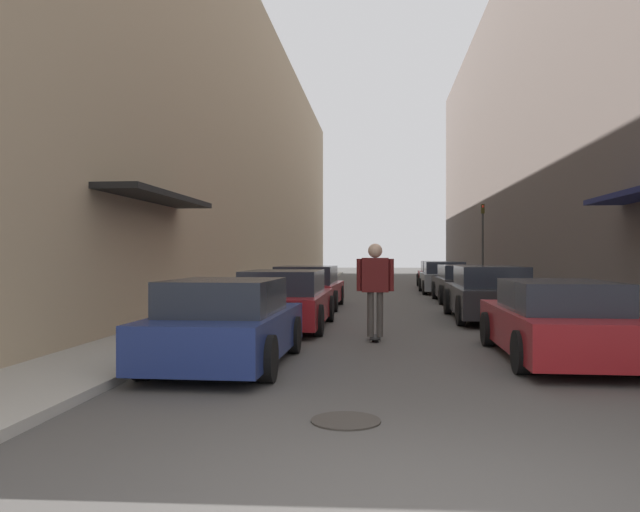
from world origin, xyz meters
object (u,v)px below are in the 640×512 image
Objects in this scene: parked_car_right_3 at (444,278)px; traffic_light at (483,237)px; parked_car_left_0 at (227,324)px; skateboarder at (375,281)px; parked_car_left_1 at (285,300)px; manhole_cover at (346,421)px; parked_car_right_4 at (437,275)px; parked_car_right_0 at (556,322)px; parked_car_left_2 at (307,288)px; parked_car_right_1 at (489,294)px; parked_car_right_2 at (462,284)px.

traffic_light is at bearing 55.46° from parked_car_right_3.
skateboarder reaches higher than parked_car_left_0.
parked_car_left_0 is at bearing -91.56° from parked_car_left_1.
parked_car_left_0 is at bearing 123.51° from manhole_cover.
manhole_cover is at bearing -102.11° from traffic_light.
parked_car_left_1 is at bearing -105.46° from parked_car_right_4.
parked_car_right_3 is at bearing 90.17° from parked_car_right_0.
parked_car_right_3 is at bearing 58.07° from parked_car_left_2.
skateboarder is at bearing -98.43° from parked_car_right_4.
parked_car_right_1 is at bearing -89.89° from parked_car_right_3.
parked_car_right_0 reaches higher than manhole_cover.
parked_car_right_3 is 21.47m from manhole_cover.
parked_car_left_1 reaches higher than parked_car_right_0.
parked_car_right_1 is 11.21m from parked_car_right_3.
parked_car_right_0 is 22.01m from parked_car_right_4.
parked_car_right_2 reaches higher than parked_car_left_0.
parked_car_left_0 is 0.85× the size of parked_car_right_1.
parked_car_right_1 is 15.97m from parked_car_right_4.
parked_car_right_1 is at bearing 54.97° from skateboarder.
parked_car_left_2 is (0.01, 10.23, 0.01)m from parked_car_left_0.
manhole_cover is (1.96, -2.96, -0.61)m from parked_car_left_0.
parked_car_left_1 reaches higher than parked_car_left_0.
parked_car_left_1 reaches higher than manhole_cover.
skateboarder is (-2.83, -15.29, 0.51)m from parked_car_right_3.
skateboarder is 19.13m from traffic_light.
parked_car_right_3 is (5.03, 18.28, 0.03)m from parked_car_left_0.
parked_car_right_2 is at bearing 59.01° from parked_car_left_1.
parked_car_left_1 is 8.03m from manhole_cover.
parked_car_left_1 is 1.13× the size of traffic_light.
parked_car_left_0 is 18.96m from parked_car_right_3.
traffic_light reaches higher than skateboarder.
parked_car_right_2 is at bearing -103.78° from traffic_light.
parked_car_left_1 is 1.14× the size of parked_car_right_3.
parked_car_right_0 is at bearing 11.49° from parked_car_left_0.
parked_car_right_3 is (-0.15, 5.03, 0.02)m from parked_car_right_2.
parked_car_right_4 is at bearing 74.54° from parked_car_left_1.
parked_car_right_0 is 0.97× the size of parked_car_right_2.
parked_car_left_2 is at bearing -111.92° from parked_car_right_4.
traffic_light is at bearing 74.84° from skateboarder.
parked_car_left_2 is 5.99m from parked_car_right_2.
parked_car_left_0 is 0.89× the size of parked_car_left_2.
manhole_cover is at bearing -128.07° from parked_car_right_0.
parked_car_right_3 reaches higher than parked_car_left_2.
parked_car_right_1 is 5.00m from skateboarder.
parked_car_left_1 is at bearing -88.72° from parked_car_left_2.
parked_car_left_2 is 1.10× the size of parked_car_right_4.
parked_car_right_0 is at bearing 51.93° from manhole_cover.
parked_car_right_1 reaches higher than parked_car_right_3.
traffic_light reaches higher than parked_car_left_2.
parked_car_right_4 is at bearing 89.78° from parked_car_right_0.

